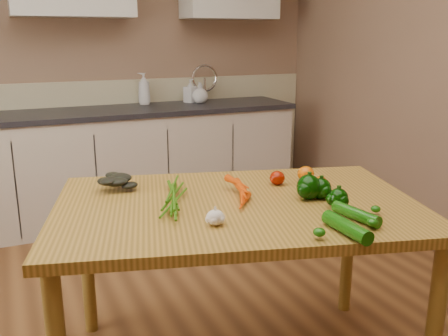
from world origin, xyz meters
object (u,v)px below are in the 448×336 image
soap_bottle_a (144,89)px  tomato_c (320,183)px  soap_bottle_c (200,93)px  zucchini_b (347,227)px  soap_bottle_b (190,91)px  garlic_bulb (215,217)px  leafy_greens (121,177)px  tomato_b (306,174)px  carrot_bunch (219,191)px  pepper_c (338,198)px  table (237,222)px  pepper_b (321,189)px  tomato_a (277,178)px  zucchini_a (356,214)px  pepper_a (309,187)px

soap_bottle_a → tomato_c: 2.34m
soap_bottle_c → zucchini_b: bearing=76.4°
soap_bottle_b → garlic_bulb: soap_bottle_b is taller
tomato_c → leafy_greens: bearing=155.8°
leafy_greens → garlic_bulb: size_ratio=3.16×
tomato_b → zucchini_b: size_ratio=0.35×
garlic_bulb → carrot_bunch: bearing=64.0°
soap_bottle_c → leafy_greens: 2.17m
soap_bottle_c → pepper_c: soap_bottle_c is taller
soap_bottle_a → table: bearing=32.2°
pepper_c → zucchini_b: size_ratio=0.35×
leafy_greens → tomato_b: 0.86m
carrot_bunch → zucchini_b: carrot_bunch is taller
soap_bottle_c → tomato_b: 2.12m
table → zucchini_b: size_ratio=7.47×
carrot_bunch → pepper_b: size_ratio=3.17×
tomato_a → pepper_b: bearing=-74.5°
soap_bottle_b → pepper_b: size_ratio=2.28×
soap_bottle_c → tomato_a: size_ratio=2.46×
pepper_b → tomato_a: (-0.07, 0.25, -0.01)m
pepper_c → zucchini_a: (-0.02, -0.14, -0.02)m
tomato_b → carrot_bunch: bearing=-170.4°
leafy_greens → zucchini_a: bearing=-46.3°
tomato_b → zucchini_a: size_ratio=0.37×
garlic_bulb → pepper_c: bearing=-3.1°
table → tomato_c: size_ratio=26.58×
soap_bottle_c → leafy_greens: bearing=56.2°
table → garlic_bulb: 0.29m
tomato_c → zucchini_a: bearing=-105.0°
soap_bottle_a → garlic_bulb: soap_bottle_a is taller
tomato_b → zucchini_a: tomato_b is taller
pepper_b → zucchini_a: (-0.03, -0.27, -0.02)m
pepper_b → soap_bottle_b: bearing=82.9°
soap_bottle_a → garlic_bulb: 2.59m
table → soap_bottle_a: 2.38m
table → carrot_bunch: 0.15m
carrot_bunch → tomato_b: carrot_bunch is taller
leafy_greens → pepper_c: 0.96m
pepper_b → zucchini_b: size_ratio=0.39×
soap_bottle_a → pepper_c: soap_bottle_a is taller
tomato_a → soap_bottle_b: bearing=80.3°
table → zucchini_b: bearing=-51.6°
garlic_bulb → zucchini_a: garlic_bulb is taller
garlic_bulb → zucchini_a: (0.50, -0.17, -0.01)m
table → zucchini_b: zucchini_b is taller
table → garlic_bulb: bearing=-117.6°
soap_bottle_c → pepper_a: (-0.41, -2.33, -0.13)m
pepper_a → pepper_c: pepper_a is taller
zucchini_b → tomato_c: bearing=65.3°
soap_bottle_b → leafy_greens: size_ratio=0.93×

